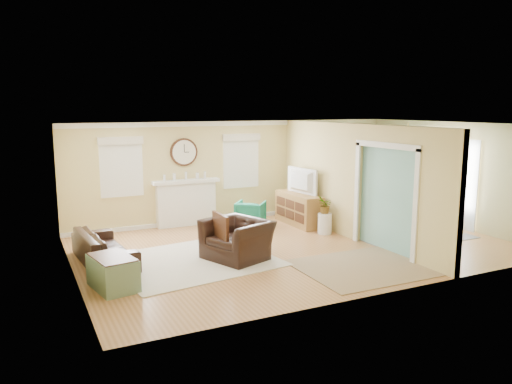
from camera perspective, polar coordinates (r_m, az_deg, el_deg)
floor at (r=10.83m, az=4.53°, el=-6.20°), size 9.00×9.00×0.00m
wall_back at (r=13.19m, az=-2.01°, el=2.47°), size 9.00×0.02×2.60m
wall_front at (r=8.15m, az=15.40°, el=-2.41°), size 9.00×0.02×2.60m
wall_left at (r=9.15m, az=-20.45°, el=-1.38°), size 0.02×6.00×2.60m
wall_right at (r=13.39m, az=21.47°, el=1.90°), size 0.02×6.00×2.60m
ceiling at (r=10.42m, az=4.72°, el=7.68°), size 9.00×6.00×0.02m
partition at (r=11.60m, az=10.37°, el=1.59°), size 0.17×6.00×2.60m
fireplace at (r=12.66m, az=-7.98°, el=-1.15°), size 1.70×0.30×1.17m
wall_clock at (r=12.57m, az=-8.24°, el=4.53°), size 0.70×0.07×0.70m
window_left at (r=12.20m, az=-15.16°, el=3.23°), size 1.05×0.13×1.42m
window_right at (r=13.13m, az=-1.74°, el=4.01°), size 1.05×0.13×1.42m
french_doors at (r=13.38m, az=21.28°, el=1.05°), size 0.06×1.70×2.20m
pendant at (r=12.24m, az=16.93°, el=5.73°), size 0.30×0.30×0.55m
rug_cream at (r=9.87m, az=-7.36°, el=-7.80°), size 3.32×2.97×0.02m
rug_jute at (r=9.65m, az=12.37°, el=-8.36°), size 2.49×2.05×0.01m
rug_grey at (r=12.74m, az=14.82°, el=-4.03°), size 2.62×3.28×0.01m
sofa at (r=10.04m, az=-16.98°, el=-6.09°), size 0.98×2.13×0.60m
eames_chair at (r=9.85m, az=-2.17°, el=-5.45°), size 1.40×1.49×0.78m
green_chair at (r=12.54m, az=-0.63°, el=-2.48°), size 0.96×0.96×0.63m
trunk at (r=8.64m, az=-16.04°, el=-8.83°), size 0.74×1.04×0.55m
credenza at (r=12.72m, az=4.92°, el=-1.95°), size 0.54×1.58×0.80m
tv at (r=12.59m, az=4.90°, el=1.27°), size 0.30×1.13×0.64m
garden_stool at (r=11.90m, az=7.86°, el=-3.60°), size 0.33×0.33×0.48m
potted_plant at (r=11.80m, az=7.91°, el=-1.49°), size 0.45×0.47×0.41m
dining_table at (r=12.68m, az=14.88°, el=-2.69°), size 1.02×1.79×0.62m
dining_chair_n at (r=13.47m, az=11.74°, el=-0.95°), size 0.46×0.46×0.88m
dining_chair_s at (r=11.90m, az=18.60°, el=-2.45°), size 0.48×0.48×0.96m
dining_chair_w at (r=12.21m, az=13.22°, el=-2.10°), size 0.49×0.49×0.88m
dining_chair_e at (r=12.99m, az=16.89°, el=-1.28°), size 0.53×0.53×0.99m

